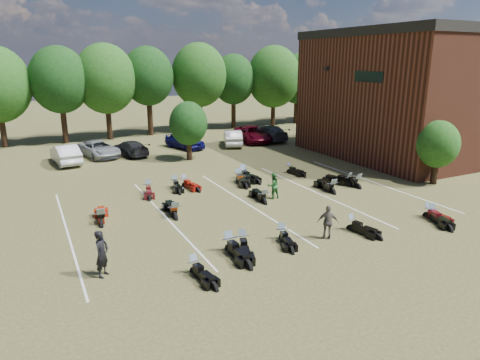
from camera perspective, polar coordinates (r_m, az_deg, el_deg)
ground at (r=24.61m, az=10.42°, el=-4.11°), size 160.00×160.00×0.00m
car_1 at (r=37.83m, az=-22.24°, el=3.22°), size 2.19×5.01×1.60m
car_2 at (r=39.50m, az=-18.27°, el=3.96°), size 3.42×5.49×1.42m
car_3 at (r=39.29m, az=-14.52°, el=4.13°), size 3.00×4.92×1.33m
car_4 at (r=41.52m, az=-7.40°, el=5.28°), size 3.13×4.97×1.58m
car_5 at (r=42.67m, az=-0.98°, el=5.67°), size 3.25×4.96×1.54m
car_6 at (r=44.56m, az=1.66°, el=6.14°), size 3.50×6.11×1.61m
car_7 at (r=45.39m, az=3.75°, el=6.29°), size 2.28×5.53×1.60m
person_black at (r=17.76m, az=-17.94°, el=-9.33°), size 0.80×0.83×1.92m
person_green at (r=26.26m, az=4.45°, el=-0.75°), size 0.80×0.63×1.62m
person_grey at (r=20.75m, az=11.66°, el=-5.53°), size 1.03×0.91×1.68m
motorcycle_0 at (r=17.59m, az=-6.07°, el=-12.34°), size 0.93×2.10×1.13m
motorcycle_1 at (r=19.32m, az=-1.42°, el=-9.56°), size 0.80×2.40×1.33m
motorcycle_2 at (r=19.67m, az=0.33°, el=-9.06°), size 1.38×2.26×1.20m
motorcycle_3 at (r=20.62m, az=5.59°, el=-7.92°), size 1.13×2.10×1.12m
motorcycle_4 at (r=22.33m, az=14.65°, el=-6.48°), size 1.09×2.18×1.16m
motorcycle_5 at (r=25.17m, az=24.17°, el=-4.84°), size 1.37×2.28×1.21m
motorcycle_6 at (r=25.46m, az=23.69°, el=-4.55°), size 0.69×2.01×1.11m
motorcycle_7 at (r=23.28m, az=-17.93°, el=-5.82°), size 1.13×2.53×1.36m
motorcycle_8 at (r=23.39m, az=-8.61°, el=-5.10°), size 1.00×2.53×1.38m
motorcycle_10 at (r=25.52m, az=3.23°, el=-3.14°), size 0.99×2.36×1.28m
motorcycle_11 at (r=27.99m, az=12.21°, el=-1.76°), size 1.06×2.54×1.37m
motorcycle_12 at (r=29.78m, az=14.11°, el=-0.82°), size 1.51×2.53×1.34m
motorcycle_13 at (r=29.50m, az=15.32°, el=-1.06°), size 0.94×2.55×1.40m
motorcycle_14 at (r=28.11m, az=-12.11°, el=-1.68°), size 1.09×2.20×1.18m
motorcycle_15 at (r=29.02m, az=-7.37°, el=-0.90°), size 1.13×2.19×1.17m
motorcycle_16 at (r=28.93m, az=-8.66°, el=-1.00°), size 0.92×2.16×1.17m
motorcycle_17 at (r=29.93m, az=-0.24°, el=-0.24°), size 1.09×2.42×1.30m
motorcycle_18 at (r=30.92m, az=0.48°, el=0.28°), size 1.42×2.57×1.37m
motorcycle_19 at (r=30.72m, az=0.37°, el=0.18°), size 1.15×2.46×1.32m
motorcycle_20 at (r=32.49m, az=6.61°, el=0.94°), size 0.96×2.11×1.13m
brick_building at (r=45.45m, az=26.63°, el=10.49°), size 25.40×15.20×10.70m
tree_line at (r=49.16m, az=-11.46°, el=13.21°), size 56.00×6.00×9.79m
young_tree_near_building at (r=31.84m, az=24.89°, el=4.34°), size 2.80×2.80×4.16m
young_tree_midfield at (r=36.32m, az=-6.90°, el=7.49°), size 3.20×3.20×4.70m
parking_lines at (r=25.46m, az=0.92°, el=-3.15°), size 20.10×14.00×0.01m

